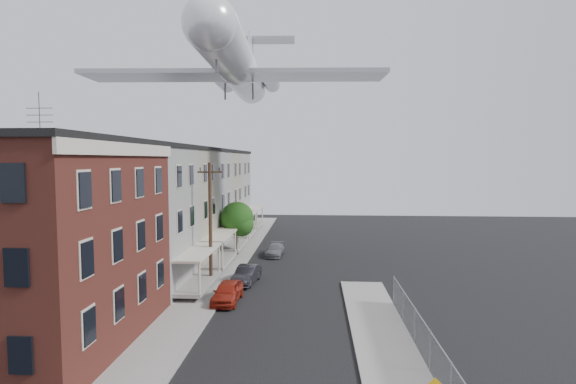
{
  "coord_description": "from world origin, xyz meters",
  "views": [
    {
      "loc": [
        2.05,
        -14.06,
        9.22
      ],
      "look_at": [
        0.78,
        6.55,
        7.72
      ],
      "focal_mm": 28.0,
      "sensor_mm": 36.0,
      "label": 1
    }
  ],
  "objects_px": {
    "car_mid": "(247,275)",
    "car_far": "(275,250)",
    "utility_pole": "(210,222)",
    "street_tree": "(238,220)",
    "car_near": "(227,292)",
    "airplane": "(238,68)"
  },
  "relations": [
    {
      "from": "car_near",
      "to": "airplane",
      "type": "relative_size",
      "value": 0.14
    },
    {
      "from": "street_tree",
      "to": "car_near",
      "type": "distance_m",
      "value": 14.24
    },
    {
      "from": "car_mid",
      "to": "car_far",
      "type": "height_order",
      "value": "car_mid"
    },
    {
      "from": "utility_pole",
      "to": "car_near",
      "type": "bearing_deg",
      "value": -63.11
    },
    {
      "from": "utility_pole",
      "to": "car_near",
      "type": "xyz_separation_m",
      "value": [
        2.0,
        -3.94,
        -4.0
      ]
    },
    {
      "from": "utility_pole",
      "to": "car_near",
      "type": "relative_size",
      "value": 2.27
    },
    {
      "from": "street_tree",
      "to": "car_mid",
      "type": "xyz_separation_m",
      "value": [
        2.23,
        -9.37,
        -2.8
      ]
    },
    {
      "from": "car_mid",
      "to": "car_far",
      "type": "distance_m",
      "value": 9.75
    },
    {
      "from": "utility_pole",
      "to": "airplane",
      "type": "height_order",
      "value": "airplane"
    },
    {
      "from": "car_near",
      "to": "car_far",
      "type": "relative_size",
      "value": 1.04
    },
    {
      "from": "street_tree",
      "to": "airplane",
      "type": "xyz_separation_m",
      "value": [
        0.4,
        -1.68,
        13.93
      ]
    },
    {
      "from": "utility_pole",
      "to": "car_far",
      "type": "bearing_deg",
      "value": 69.62
    },
    {
      "from": "airplane",
      "to": "utility_pole",
      "type": "bearing_deg",
      "value": -95.05
    },
    {
      "from": "car_near",
      "to": "car_mid",
      "type": "xyz_separation_m",
      "value": [
        0.56,
        4.5,
        -0.02
      ]
    },
    {
      "from": "street_tree",
      "to": "utility_pole",
      "type": "bearing_deg",
      "value": -91.89
    },
    {
      "from": "airplane",
      "to": "car_mid",
      "type": "bearing_deg",
      "value": -76.6
    },
    {
      "from": "street_tree",
      "to": "airplane",
      "type": "height_order",
      "value": "airplane"
    },
    {
      "from": "utility_pole",
      "to": "airplane",
      "type": "relative_size",
      "value": 0.31
    },
    {
      "from": "car_near",
      "to": "car_far",
      "type": "bearing_deg",
      "value": 84.43
    },
    {
      "from": "car_mid",
      "to": "airplane",
      "type": "bearing_deg",
      "value": 110.58
    },
    {
      "from": "utility_pole",
      "to": "airplane",
      "type": "distance_m",
      "value": 15.17
    },
    {
      "from": "car_far",
      "to": "utility_pole",
      "type": "bearing_deg",
      "value": -107.04
    }
  ]
}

